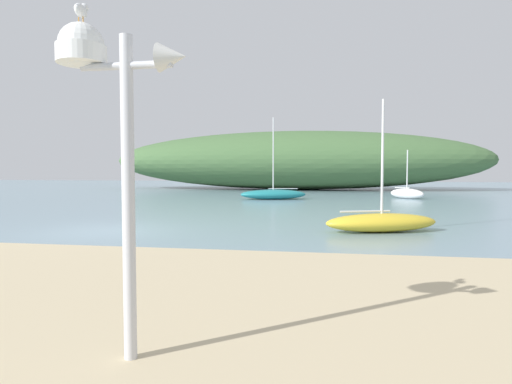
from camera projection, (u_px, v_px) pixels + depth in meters
The scene contains 7 objects.
ground_plane at pixel (107, 231), 13.80m from camera, with size 120.00×120.00×0.00m, color #7A99A8.
distant_hill at pixel (296, 160), 42.74m from camera, with size 37.31×10.34×5.76m, color #476B3D.
mast_structure at pixel (104, 88), 3.98m from camera, with size 1.24×0.45×3.14m.
seagull_on_radar at pixel (81, 10), 3.99m from camera, with size 0.13×0.28×0.21m.
sailboat_far_right at pixel (407, 193), 29.13m from camera, with size 2.32×2.16×3.29m.
sailboat_centre_water at pixel (273, 194), 28.52m from camera, with size 4.55×2.41×5.39m.
sailboat_east_reach at pixel (381, 222), 13.68m from camera, with size 3.85×2.26×4.18m.
Camera 1 is at (6.98, -12.74, 1.98)m, focal length 30.24 mm.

